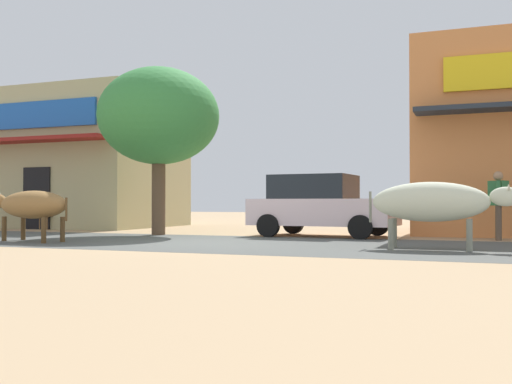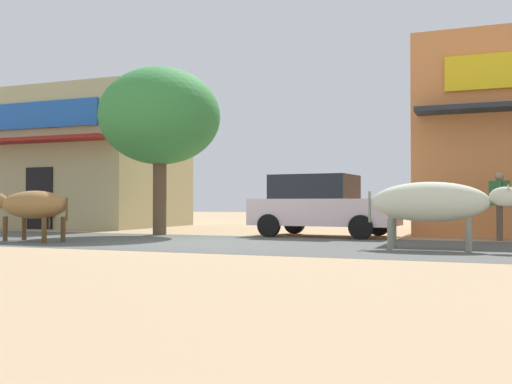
{
  "view_description": "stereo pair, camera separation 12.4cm",
  "coord_description": "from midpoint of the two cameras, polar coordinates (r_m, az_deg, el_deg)",
  "views": [
    {
      "loc": [
        5.76,
        -12.05,
        0.9
      ],
      "look_at": [
        0.98,
        0.64,
        1.14
      ],
      "focal_mm": 41.4,
      "sensor_mm": 36.0,
      "label": 1
    },
    {
      "loc": [
        5.88,
        -12.0,
        0.9
      ],
      "look_at": [
        0.98,
        0.64,
        1.14
      ],
      "focal_mm": 41.4,
      "sensor_mm": 36.0,
      "label": 2
    }
  ],
  "objects": [
    {
      "name": "parked_hatchback_car",
      "position": [
        15.86,
        6.59,
        -1.24
      ],
      "size": [
        3.9,
        2.22,
        1.64
      ],
      "color": "silver",
      "rests_on": "ground"
    },
    {
      "name": "ground",
      "position": [
        13.39,
        -4.66,
        -4.89
      ],
      "size": [
        80.0,
        80.0,
        0.0
      ],
      "primitive_type": "plane",
      "color": "tan"
    },
    {
      "name": "asphalt_road",
      "position": [
        13.39,
        -4.66,
        -4.88
      ],
      "size": [
        72.0,
        5.26,
        0.0
      ],
      "primitive_type": "cube",
      "color": "#4E514D",
      "rests_on": "ground"
    },
    {
      "name": "roadside_tree",
      "position": [
        16.86,
        -9.06,
        7.17
      ],
      "size": [
        3.39,
        3.39,
        4.68
      ],
      "color": "brown",
      "rests_on": "ground"
    },
    {
      "name": "cafe_chair_by_doorway",
      "position": [
        21.09,
        -18.97,
        -2.03
      ],
      "size": [
        0.5,
        0.5,
        0.92
      ],
      "color": "brown",
      "rests_on": "ground"
    },
    {
      "name": "storefront_left_cafe",
      "position": [
        23.85,
        -17.33,
        2.85
      ],
      "size": [
        7.92,
        6.07,
        4.98
      ],
      "color": "tan",
      "rests_on": "ground"
    },
    {
      "name": "cow_near_brown",
      "position": [
        14.63,
        -20.59,
        -1.19
      ],
      "size": [
        2.74,
        1.15,
        1.18
      ],
      "color": "olive",
      "rests_on": "ground"
    },
    {
      "name": "pedestrian_by_shop",
      "position": [
        15.14,
        22.68,
        -0.71
      ],
      "size": [
        0.47,
        0.61,
        1.65
      ],
      "color": "brown",
      "rests_on": "ground"
    },
    {
      "name": "cow_far_dark",
      "position": [
        11.77,
        16.98,
        -0.96
      ],
      "size": [
        2.79,
        0.74,
        1.3
      ],
      "color": "beige",
      "rests_on": "ground"
    }
  ]
}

